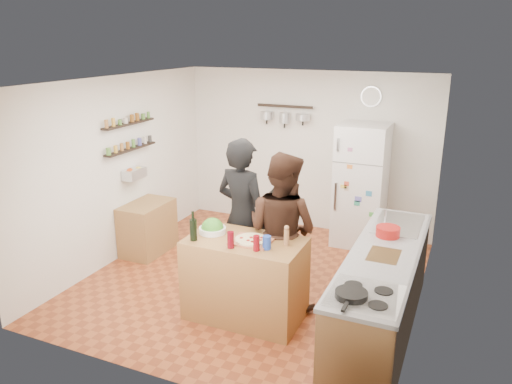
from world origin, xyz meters
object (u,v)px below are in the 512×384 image
at_px(salad_bowl, 212,230).
at_px(person_center, 282,231).
at_px(prep_island, 245,279).
at_px(pepper_mill, 286,237).
at_px(wall_clock, 371,96).
at_px(side_table, 148,228).
at_px(counter_run, 382,294).
at_px(red_bowl, 388,232).
at_px(person_left, 242,217).
at_px(wine_bottle, 193,230).
at_px(fridge, 361,185).
at_px(salt_canister, 267,243).
at_px(person_back, 286,221).
at_px(skillet, 351,294).

xyz_separation_m(salad_bowl, person_center, (0.68, 0.38, -0.04)).
height_order(prep_island, pepper_mill, pepper_mill).
distance_m(wall_clock, side_table, 3.73).
bearing_deg(salad_bowl, counter_run, 6.64).
bearing_deg(red_bowl, person_left, -175.09).
xyz_separation_m(salad_bowl, wine_bottle, (-0.08, -0.27, 0.09)).
bearing_deg(person_left, pepper_mill, 158.09).
height_order(wine_bottle, fridge, fridge).
height_order(prep_island, wall_clock, wall_clock).
height_order(wine_bottle, wall_clock, wall_clock).
relative_size(salad_bowl, wall_clock, 1.00).
distance_m(salt_canister, person_center, 0.55).
distance_m(wine_bottle, person_left, 0.81).
bearing_deg(pepper_mill, person_center, 117.12).
height_order(prep_island, fridge, fridge).
xyz_separation_m(person_left, wall_clock, (0.97, 2.34, 1.20)).
distance_m(salt_canister, fridge, 2.71).
relative_size(wall_clock, side_table, 0.37).
height_order(salad_bowl, person_back, person_back).
bearing_deg(person_back, person_center, 131.88).
relative_size(skillet, wall_clock, 0.91).
xyz_separation_m(wine_bottle, person_center, (0.76, 0.65, -0.13)).
height_order(person_left, skillet, person_left).
bearing_deg(wine_bottle, wall_clock, 69.33).
height_order(person_back, fridge, fridge).
height_order(counter_run, side_table, counter_run).
relative_size(counter_run, skillet, 9.68).
height_order(pepper_mill, salt_canister, pepper_mill).
bearing_deg(side_table, wine_bottle, -39.28).
bearing_deg(wine_bottle, pepper_mill, 15.87).
relative_size(person_center, red_bowl, 7.04).
relative_size(fridge, wall_clock, 6.00).
distance_m(prep_island, wine_bottle, 0.79).
xyz_separation_m(person_back, fridge, (0.62, 1.46, 0.15)).
bearing_deg(salad_bowl, prep_island, -6.79).
distance_m(red_bowl, side_table, 3.46).
bearing_deg(wall_clock, person_center, -99.60).
bearing_deg(pepper_mill, skillet, -42.88).
relative_size(pepper_mill, salt_canister, 1.24).
height_order(salad_bowl, skillet, skillet).
bearing_deg(pepper_mill, salt_canister, -131.42).
bearing_deg(side_table, skillet, -28.07).
bearing_deg(wine_bottle, person_left, 74.93).
height_order(counter_run, skillet, skillet).
xyz_separation_m(pepper_mill, side_table, (-2.46, 0.97, -0.63)).
relative_size(salad_bowl, skillet, 1.10).
bearing_deg(fridge, wine_bottle, -112.88).
height_order(salt_canister, person_back, person_back).
distance_m(wine_bottle, pepper_mill, 0.99).
relative_size(salt_canister, wall_clock, 0.47).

